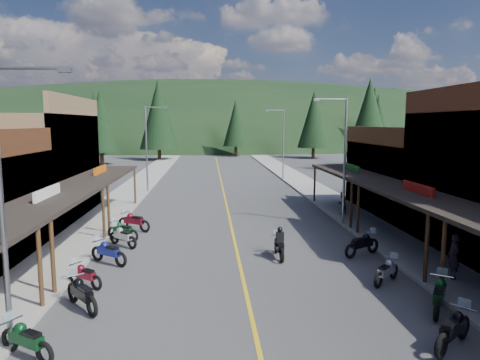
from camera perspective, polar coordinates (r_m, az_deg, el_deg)
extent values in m
plane|color=#38383A|center=(19.18, 0.16, -12.05)|extent=(220.00, 220.00, 0.00)
cube|color=gold|center=(38.58, -2.11, -2.04)|extent=(0.15, 90.00, 0.01)
cube|color=gray|center=(39.24, -14.92, -2.03)|extent=(3.40, 94.00, 0.15)
cube|color=gray|center=(39.84, 10.50, -1.76)|extent=(3.40, 94.00, 0.15)
cylinder|color=#472D19|center=(16.49, -25.11, -10.60)|extent=(0.16, 0.16, 3.00)
cube|color=#3F2111|center=(21.84, -27.85, -2.12)|extent=(0.30, 9.00, 6.20)
cube|color=black|center=(21.31, -24.26, -2.40)|extent=(3.20, 9.00, 0.18)
cylinder|color=#472D19|center=(17.56, -23.71, -9.43)|extent=(0.16, 0.16, 3.00)
cylinder|color=#472D19|center=(24.82, -17.74, -4.28)|extent=(0.16, 0.16, 3.00)
cube|color=silver|center=(21.28, -24.29, -1.87)|extent=(0.12, 3.00, 0.70)
cube|color=brown|center=(32.05, -27.39, 1.45)|extent=(8.00, 10.20, 7.00)
cube|color=brown|center=(30.69, -20.83, 2.70)|extent=(0.30, 10.20, 8.20)
cube|color=black|center=(30.41, -18.12, 0.69)|extent=(3.20, 10.20, 0.18)
cylinder|color=#472D19|center=(25.97, -17.12, -3.74)|extent=(0.16, 0.16, 3.00)
cylinder|color=#472D19|center=(34.67, -13.84, -0.85)|extent=(0.16, 0.16, 3.00)
cube|color=#CC590C|center=(30.39, -18.13, 1.07)|extent=(0.12, 3.00, 0.70)
cylinder|color=#472D19|center=(17.66, 25.44, -9.43)|extent=(0.16, 0.16, 3.00)
cube|color=#562B19|center=(22.96, 25.96, 0.95)|extent=(0.30, 9.00, 8.20)
cube|color=black|center=(22.41, 22.59, -1.85)|extent=(3.20, 9.00, 0.18)
cylinder|color=#472D19|center=(18.66, 23.61, -8.43)|extent=(0.16, 0.16, 3.00)
cylinder|color=#472D19|center=(25.61, 15.48, -3.83)|extent=(0.16, 0.16, 3.00)
cube|color=#B2140F|center=(22.38, 22.61, -1.34)|extent=(0.12, 3.00, 0.70)
cube|color=#4C2D16|center=(33.34, 23.29, 0.16)|extent=(8.00, 10.20, 5.00)
cube|color=#4C2D16|center=(31.68, 17.15, 1.18)|extent=(0.30, 10.20, 6.20)
cube|color=black|center=(31.19, 14.66, 0.99)|extent=(3.20, 10.20, 0.18)
cylinder|color=#472D19|center=(26.72, 14.62, -3.34)|extent=(0.16, 0.16, 3.00)
cylinder|color=#472D19|center=(35.24, 9.92, -0.61)|extent=(0.16, 0.16, 3.00)
cube|color=#14591E|center=(31.17, 14.68, 1.35)|extent=(0.12, 3.00, 0.70)
cylinder|color=gray|center=(13.53, -29.20, -3.80)|extent=(0.16, 0.16, 8.00)
cylinder|color=gray|center=(12.99, -26.23, 13.26)|extent=(2.00, 0.10, 0.10)
cube|color=gray|center=(12.69, -22.34, 13.39)|extent=(0.35, 0.18, 0.12)
cylinder|color=gray|center=(40.50, -12.36, 3.94)|extent=(0.16, 0.16, 8.00)
cylinder|color=gray|center=(40.32, -11.09, 9.50)|extent=(2.00, 0.10, 0.10)
cube|color=gray|center=(40.22, -9.80, 9.46)|extent=(0.35, 0.18, 0.12)
cylinder|color=gray|center=(27.48, 13.79, 2.25)|extent=(0.16, 0.16, 8.00)
cylinder|color=gray|center=(27.11, 12.01, 10.49)|extent=(2.00, 0.10, 0.10)
cube|color=gray|center=(26.88, 10.13, 10.46)|extent=(0.35, 0.18, 0.12)
cylinder|color=gray|center=(48.82, 5.81, 4.66)|extent=(0.16, 0.16, 8.00)
cylinder|color=gray|center=(48.62, 4.69, 9.26)|extent=(2.00, 0.10, 0.10)
cube|color=gray|center=(48.49, 3.63, 9.22)|extent=(0.35, 0.18, 0.12)
ellipsoid|color=black|center=(153.16, -3.72, 5.14)|extent=(310.00, 140.00, 60.00)
cylinder|color=black|center=(91.04, -18.64, 3.74)|extent=(0.60, 0.60, 2.00)
cone|color=black|center=(90.88, -18.81, 7.68)|extent=(5.88, 5.88, 10.50)
cylinder|color=black|center=(76.70, -10.68, 3.37)|extent=(0.60, 0.60, 2.00)
cone|color=black|center=(76.52, -10.81, 8.60)|extent=(6.72, 6.72, 12.00)
cylinder|color=black|center=(84.37, -0.56, 3.87)|extent=(0.60, 0.60, 2.00)
cone|color=black|center=(84.19, -0.56, 7.61)|extent=(5.04, 5.04, 9.00)
cylinder|color=black|center=(80.57, 9.72, 3.59)|extent=(0.60, 0.60, 2.00)
cone|color=black|center=(80.39, 9.82, 8.03)|extent=(5.88, 5.88, 10.50)
cylinder|color=black|center=(96.88, 17.25, 4.01)|extent=(0.60, 0.60, 2.00)
cone|color=black|center=(96.74, 17.41, 8.15)|extent=(6.72, 6.72, 12.00)
cylinder|color=black|center=(94.88, 25.80, 3.53)|extent=(0.60, 0.60, 2.00)
cone|color=black|center=(94.72, 25.99, 6.84)|extent=(5.04, 5.04, 9.00)
cylinder|color=black|center=(99.03, -22.28, 3.85)|extent=(0.60, 0.60, 2.00)
cone|color=black|center=(98.88, -22.46, 7.47)|extent=(5.88, 5.88, 10.50)
cylinder|color=black|center=(61.81, -23.70, 1.88)|extent=(0.60, 0.60, 2.00)
cone|color=black|center=(61.57, -23.95, 6.51)|extent=(4.48, 4.48, 8.00)
cylinder|color=black|center=(68.16, 17.67, 2.63)|extent=(0.60, 0.60, 2.00)
cone|color=black|center=(67.94, 17.86, 7.17)|extent=(4.93, 4.93, 8.80)
cylinder|color=black|center=(70.23, -17.92, 2.76)|extent=(0.60, 0.60, 2.00)
cone|color=black|center=(70.02, -18.11, 7.49)|extent=(5.38, 5.38, 9.60)
cylinder|color=black|center=(60.21, 16.61, 2.06)|extent=(0.60, 0.60, 2.00)
cone|color=black|center=(59.97, 16.83, 7.97)|extent=(5.82, 5.82, 10.40)
imported|color=black|center=(19.69, 26.59, -9.08)|extent=(0.49, 0.71, 1.84)
imported|color=brown|center=(30.55, 13.42, -3.00)|extent=(0.88, 0.84, 1.59)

